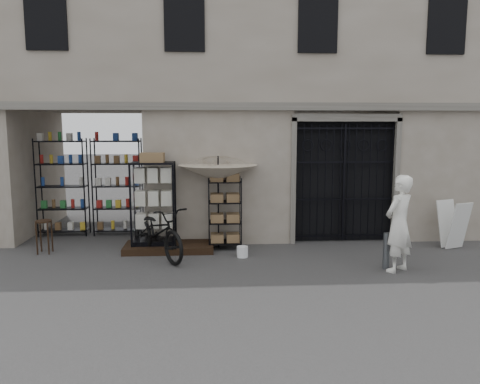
{
  "coord_description": "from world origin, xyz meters",
  "views": [
    {
      "loc": [
        -1.46,
        -8.86,
        2.79
      ],
      "look_at": [
        -0.8,
        1.4,
        1.35
      ],
      "focal_mm": 35.0,
      "sensor_mm": 36.0,
      "label": 1
    }
  ],
  "objects": [
    {
      "name": "wire_rack",
      "position": [
        -1.13,
        1.65,
        0.81
      ],
      "size": [
        0.82,
        0.66,
        1.66
      ],
      "rotation": [
        0.0,
        0.0,
        -0.22
      ],
      "color": "black",
      "rests_on": "ground"
    },
    {
      "name": "shop_recess",
      "position": [
        -4.5,
        2.8,
        1.5
      ],
      "size": [
        3.0,
        1.7,
        3.0
      ],
      "primitive_type": "cube",
      "color": "black",
      "rests_on": "ground"
    },
    {
      "name": "steel_bollard",
      "position": [
        2.0,
        -0.1,
        0.36
      ],
      "size": [
        0.16,
        0.16,
        0.72
      ],
      "primitive_type": "cylinder",
      "rotation": [
        0.0,
        0.0,
        -0.22
      ],
      "color": "#595D62",
      "rests_on": "ground"
    },
    {
      "name": "bicycle",
      "position": [
        -2.58,
        1.0,
        0.0
      ],
      "size": [
        1.24,
        1.36,
        2.15
      ],
      "primitive_type": "imported",
      "rotation": [
        0.0,
        0.0,
        0.57
      ],
      "color": "black",
      "rests_on": "ground"
    },
    {
      "name": "white_bucket",
      "position": [
        -0.78,
        0.92,
        0.12
      ],
      "size": [
        0.28,
        0.28,
        0.23
      ],
      "primitive_type": "cylinder",
      "rotation": [
        0.0,
        0.0,
        0.16
      ],
      "color": "white",
      "rests_on": "ground"
    },
    {
      "name": "wooden_stool",
      "position": [
        -5.14,
        1.52,
        0.39
      ],
      "size": [
        0.38,
        0.38,
        0.74
      ],
      "rotation": [
        0.0,
        0.0,
        0.08
      ],
      "color": "black",
      "rests_on": "ground"
    },
    {
      "name": "main_building",
      "position": [
        0.0,
        4.0,
        4.5
      ],
      "size": [
        14.0,
        4.0,
        9.0
      ],
      "primitive_type": "cube",
      "color": "gray",
      "rests_on": "ground"
    },
    {
      "name": "step_platform",
      "position": [
        -2.4,
        1.55,
        0.07
      ],
      "size": [
        2.0,
        0.9,
        0.15
      ],
      "primitive_type": "cube",
      "color": "black",
      "rests_on": "ground"
    },
    {
      "name": "shopkeeper",
      "position": [
        2.16,
        -0.26,
        0.0
      ],
      "size": [
        1.66,
        1.93,
        0.45
      ],
      "primitive_type": "imported",
      "rotation": [
        0.0,
        0.0,
        3.76
      ],
      "color": "white",
      "rests_on": "ground"
    },
    {
      "name": "market_umbrella",
      "position": [
        -1.28,
        1.75,
        1.84
      ],
      "size": [
        1.79,
        1.82,
        2.56
      ],
      "rotation": [
        0.0,
        0.0,
        -0.15
      ],
      "color": "black",
      "rests_on": "ground"
    },
    {
      "name": "ground",
      "position": [
        0.0,
        0.0,
        0.0
      ],
      "size": [
        80.0,
        80.0,
        0.0
      ],
      "primitive_type": "plane",
      "color": "black",
      "rests_on": "ground"
    },
    {
      "name": "shop_shelving",
      "position": [
        -4.55,
        3.3,
        1.25
      ],
      "size": [
        2.7,
        0.5,
        2.5
      ],
      "primitive_type": "cube",
      "color": "black",
      "rests_on": "ground"
    },
    {
      "name": "display_cabinet",
      "position": [
        -2.73,
        1.61,
        0.98
      ],
      "size": [
        1.01,
        0.72,
        2.01
      ],
      "rotation": [
        0.0,
        0.0,
        0.17
      ],
      "color": "black",
      "rests_on": "step_platform"
    },
    {
      "name": "iron_gate",
      "position": [
        1.75,
        2.28,
        1.5
      ],
      "size": [
        2.5,
        0.21,
        3.0
      ],
      "color": "black",
      "rests_on": "ground"
    },
    {
      "name": "easel_sign",
      "position": [
        4.12,
        1.35,
        0.56
      ],
      "size": [
        0.68,
        0.73,
        1.08
      ],
      "rotation": [
        0.0,
        0.0,
        0.34
      ],
      "color": "silver",
      "rests_on": "ground"
    }
  ]
}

